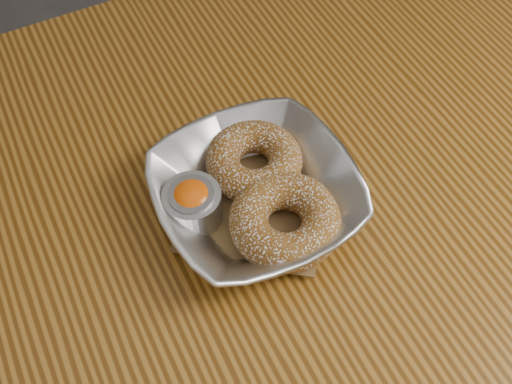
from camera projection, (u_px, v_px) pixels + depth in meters
name	position (u px, v px, depth m)	size (l,w,h in m)	color
ground_plane	(300.00, 382.00, 1.27)	(4.00, 4.00, 0.00)	#565659
table	(333.00, 226.00, 0.73)	(1.20, 0.80, 0.75)	brown
serving_bowl	(256.00, 195.00, 0.61)	(0.20, 0.20, 0.05)	#BABDC2
parchment	(256.00, 203.00, 0.62)	(0.14, 0.14, 0.00)	brown
donut_back	(254.00, 161.00, 0.63)	(0.10, 0.10, 0.04)	brown
donut_front	(285.00, 221.00, 0.59)	(0.11, 0.11, 0.04)	brown
ramekin	(193.00, 204.00, 0.60)	(0.06, 0.06, 0.05)	#BABDC2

